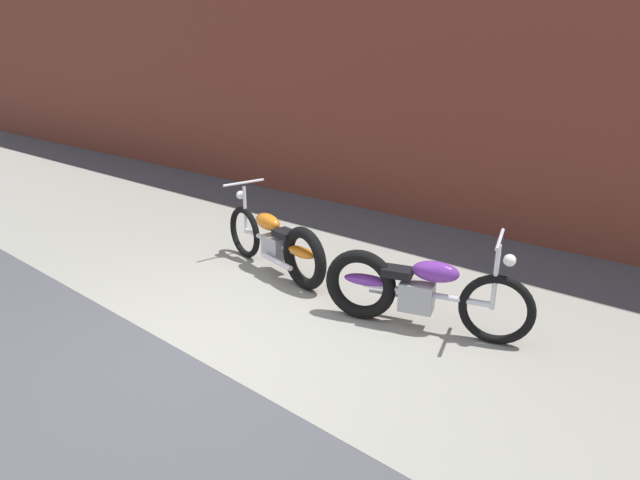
{
  "coord_description": "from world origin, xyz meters",
  "views": [
    {
      "loc": [
        3.48,
        -2.38,
        2.5
      ],
      "look_at": [
        0.21,
        1.49,
        0.75
      ],
      "focal_mm": 29.68,
      "sensor_mm": 36.0,
      "label": 1
    }
  ],
  "objects": [
    {
      "name": "motorcycle_purple",
      "position": [
        1.14,
        1.71,
        0.4
      ],
      "size": [
        1.95,
        0.83,
        1.03
      ],
      "rotation": [
        0.0,
        0.0,
        0.3
      ],
      "color": "black",
      "rests_on": "ground"
    },
    {
      "name": "ground_plane",
      "position": [
        0.0,
        0.0,
        0.0
      ],
      "size": [
        80.0,
        80.0,
        0.0
      ],
      "primitive_type": "plane",
      "color": "#47474C"
    },
    {
      "name": "motorcycle_orange",
      "position": [
        -0.73,
        1.84,
        0.4
      ],
      "size": [
        1.99,
        0.7,
        1.03
      ],
      "rotation": [
        0.0,
        0.0,
        2.94
      ],
      "color": "black",
      "rests_on": "ground"
    },
    {
      "name": "sidewalk_slab",
      "position": [
        0.0,
        1.75,
        0.0
      ],
      "size": [
        36.0,
        3.5,
        0.01
      ],
      "primitive_type": "cube",
      "color": "gray",
      "rests_on": "ground"
    },
    {
      "name": "brick_building_wall",
      "position": [
        0.0,
        5.2,
        2.89
      ],
      "size": [
        36.0,
        0.5,
        5.79
      ],
      "primitive_type": "cube",
      "color": "brown",
      "rests_on": "ground"
    }
  ]
}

